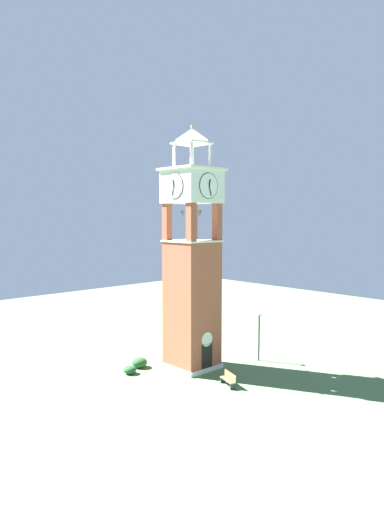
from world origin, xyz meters
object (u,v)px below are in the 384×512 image
Objects in this scene: lamp_post at (259,328)px; trash_bin at (202,347)px; clock_tower at (192,271)px; park_bench at (229,379)px.

lamp_post reaches higher than trash_bin.
clock_tower reaches higher than park_bench.
clock_tower is 8.55m from park_bench.
park_bench is 8.58m from trash_bin.
lamp_post is at bearing 19.79° from park_bench.
clock_tower is at bearing 154.30° from lamp_post.
park_bench is 0.42× the size of lamp_post.
clock_tower is 23.24× the size of trash_bin.
lamp_post is (5.17, -2.49, -4.84)m from clock_tower.
park_bench is at bearing -100.92° from clock_tower.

